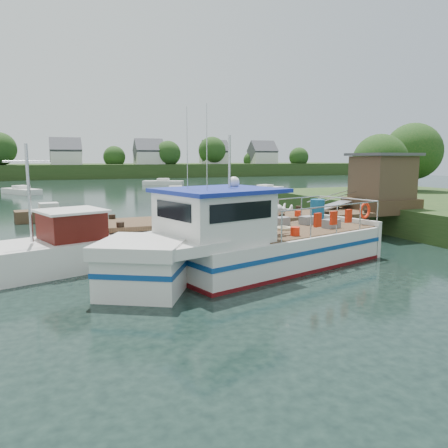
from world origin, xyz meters
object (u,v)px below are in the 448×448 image
object	(u,v)px
lobster_boat	(247,243)
work_boat	(47,252)
moored_rowboat	(49,214)
moored_c	(265,190)
moored_b	(176,192)
moored_d	(21,191)
dock	(344,195)
moored_far	(163,183)

from	to	relation	value
lobster_boat	work_boat	size ratio (longest dim) A/B	1.38
moored_rowboat	moored_c	distance (m)	30.07
moored_b	moored_c	xyz separation A→B (m)	(11.71, 1.07, -0.06)
work_boat	moored_d	size ratio (longest dim) A/B	1.45
moored_rowboat	lobster_boat	bearing A→B (deg)	-45.46
moored_rowboat	moored_b	size ratio (longest dim) A/B	0.82
work_boat	moored_b	distance (m)	32.90
lobster_boat	moored_d	world-z (taller)	lobster_boat
dock	lobster_boat	bearing A→B (deg)	-148.37
dock	moored_c	distance (m)	30.78
dock	moored_c	xyz separation A→B (m)	(10.01, 29.05, -1.89)
moored_b	moored_d	bearing A→B (deg)	134.59
moored_rowboat	moored_d	world-z (taller)	moored_rowboat
moored_far	work_boat	bearing A→B (deg)	-97.52
work_boat	moored_d	xyz separation A→B (m)	(-3.07, 39.50, -0.37)
moored_b	dock	bearing A→B (deg)	-102.01
moored_c	moored_d	xyz separation A→B (m)	(-27.94, 8.28, 0.02)
lobster_boat	work_boat	bearing A→B (deg)	142.35
moored_c	work_boat	bearing A→B (deg)	-151.69
moored_b	moored_d	distance (m)	18.73
dock	work_boat	distance (m)	15.09
work_boat	moored_b	xyz separation A→B (m)	(13.16, 30.15, -0.33)
moored_c	moored_b	bearing A→B (deg)	162.07
moored_far	moored_b	distance (m)	20.69
moored_rowboat	moored_d	size ratio (longest dim) A/B	0.72
lobster_boat	moored_c	xyz separation A→B (m)	(17.94, 33.94, -0.72)
dock	lobster_boat	xyz separation A→B (m)	(-7.93, -4.89, -1.17)
lobster_boat	moored_c	bearing A→B (deg)	45.89
moored_rowboat	moored_d	distance (m)	25.44
dock	moored_b	distance (m)	28.09
work_boat	moored_rowboat	distance (m)	14.26
moored_b	moored_d	xyz separation A→B (m)	(-16.23, 9.35, -0.04)
moored_c	moored_d	world-z (taller)	moored_d
moored_far	moored_b	size ratio (longest dim) A/B	1.21
moored_b	lobster_boat	bearing A→B (deg)	-116.22
moored_d	work_boat	bearing A→B (deg)	-86.07
moored_far	moored_d	distance (m)	22.64
moored_far	moored_c	size ratio (longest dim) A/B	1.05
dock	work_boat	xyz separation A→B (m)	(-14.86, -2.17, -1.49)
dock	moored_b	bearing A→B (deg)	93.47
moored_c	moored_far	bearing A→B (deg)	89.79
dock	moored_far	xyz separation A→B (m)	(1.84, 48.36, -1.85)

